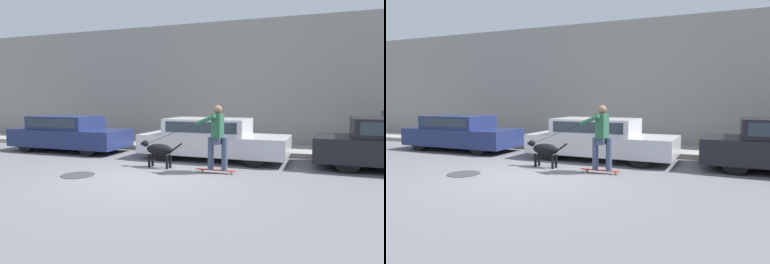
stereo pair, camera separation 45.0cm
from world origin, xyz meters
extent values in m
plane|color=slate|center=(0.00, 0.00, 0.00)|extent=(36.00, 36.00, 0.00)
cube|color=gray|center=(0.00, 6.25, 2.41)|extent=(32.00, 0.30, 4.81)
cube|color=gray|center=(0.00, 4.98, 0.08)|extent=(30.00, 2.19, 0.16)
cylinder|color=black|center=(-3.16, 3.56, 0.31)|extent=(0.63, 0.21, 0.62)
cylinder|color=black|center=(-3.18, 2.15, 0.31)|extent=(0.63, 0.21, 0.62)
cylinder|color=black|center=(-5.71, 3.60, 0.31)|extent=(0.63, 0.21, 0.62)
cylinder|color=black|center=(-5.73, 2.19, 0.31)|extent=(0.63, 0.21, 0.62)
cube|color=navy|center=(-4.44, 2.88, 0.49)|extent=(4.15, 1.72, 0.60)
cube|color=navy|center=(-4.61, 2.88, 1.01)|extent=(2.26, 1.52, 0.45)
cube|color=#28333D|center=(-4.62, 2.13, 1.04)|extent=(1.97, 0.04, 0.29)
cylinder|color=black|center=(2.17, 3.57, 0.33)|extent=(0.66, 0.22, 0.66)
cylinder|color=black|center=(2.12, 2.10, 0.33)|extent=(0.66, 0.22, 0.66)
cylinder|color=black|center=(-0.54, 3.66, 0.33)|extent=(0.66, 0.22, 0.66)
cylinder|color=black|center=(-0.59, 2.19, 0.33)|extent=(0.66, 0.22, 0.66)
cube|color=#BCBCC1|center=(0.79, 2.88, 0.48)|extent=(4.44, 1.86, 0.56)
cube|color=#BCBCC1|center=(0.61, 2.88, 1.00)|extent=(2.47, 1.62, 0.48)
cube|color=#28333D|center=(0.59, 2.11, 1.03)|extent=(2.13, 0.08, 0.31)
cylinder|color=black|center=(4.48, 3.72, 0.33)|extent=(0.67, 0.22, 0.67)
cylinder|color=black|center=(4.43, 2.12, 0.33)|extent=(0.67, 0.22, 0.67)
cylinder|color=black|center=(-0.53, 1.18, 0.18)|extent=(0.07, 0.07, 0.36)
cylinder|color=black|center=(-0.51, 1.34, 0.18)|extent=(0.07, 0.07, 0.36)
cylinder|color=black|center=(0.02, 1.10, 0.18)|extent=(0.07, 0.07, 0.36)
cylinder|color=black|center=(0.04, 1.27, 0.18)|extent=(0.07, 0.07, 0.36)
ellipsoid|color=black|center=(-0.25, 1.22, 0.49)|extent=(0.83, 0.41, 0.30)
sphere|color=black|center=(-0.69, 1.28, 0.63)|extent=(0.18, 0.18, 0.18)
cylinder|color=black|center=(-0.77, 1.29, 0.61)|extent=(0.11, 0.09, 0.08)
cylinder|color=black|center=(0.27, 1.16, 0.58)|extent=(0.32, 0.08, 0.24)
cylinder|color=beige|center=(0.98, 0.99, 0.04)|extent=(0.07, 0.03, 0.07)
cylinder|color=beige|center=(0.98, 1.14, 0.04)|extent=(0.07, 0.03, 0.07)
cylinder|color=beige|center=(1.70, 0.98, 0.04)|extent=(0.07, 0.03, 0.07)
cylinder|color=beige|center=(1.71, 1.13, 0.04)|extent=(0.07, 0.03, 0.07)
cube|color=#A82D2D|center=(1.34, 1.06, 0.08)|extent=(1.00, 0.13, 0.02)
cylinder|color=#38425B|center=(1.22, 1.06, 0.49)|extent=(0.15, 0.15, 0.80)
cylinder|color=#38425B|center=(1.57, 1.06, 0.49)|extent=(0.15, 0.15, 0.80)
cube|color=#38425B|center=(1.39, 1.06, 0.81)|extent=(0.19, 0.34, 0.16)
cube|color=#235138|center=(1.39, 1.06, 1.18)|extent=(0.22, 0.43, 0.58)
sphere|color=brown|center=(1.39, 1.06, 1.57)|extent=(0.21, 0.21, 0.21)
cylinder|color=#235138|center=(1.40, 1.32, 1.15)|extent=(0.09, 0.09, 0.55)
cylinder|color=#235138|center=(1.14, 0.86, 1.32)|extent=(0.56, 0.22, 0.29)
cylinder|color=black|center=(0.10, 1.10, 0.91)|extent=(1.59, 0.38, 0.64)
cylinder|color=#424751|center=(5.78, 5.50, 1.21)|extent=(0.10, 0.10, 0.53)
cube|color=#1E569E|center=(5.78, 5.50, 0.83)|extent=(0.17, 0.26, 0.22)
cylinder|color=#38383D|center=(-1.71, -0.29, 0.01)|extent=(0.78, 0.78, 0.01)
camera|label=1|loc=(3.53, -7.00, 1.82)|focal=32.00mm
camera|label=2|loc=(3.95, -6.84, 1.82)|focal=32.00mm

